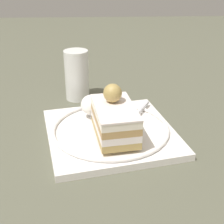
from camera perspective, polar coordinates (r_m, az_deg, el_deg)
The scene contains 6 objects.
ground_plane at distance 0.64m, azimuth -1.99°, elevation -3.03°, with size 2.40×2.40×0.00m, color #555644.
dessert_plate at distance 0.61m, azimuth -0.00°, elevation -3.38°, with size 0.27×0.27×0.02m.
cake_slice at distance 0.57m, azimuth 0.73°, elevation -1.09°, with size 0.08×0.13×0.09m.
whipped_cream_dollop at distance 0.64m, azimuth -3.32°, elevation 1.26°, with size 0.04×0.04×0.04m, color white.
fork at distance 0.65m, azimuth 4.54°, elevation -0.35°, with size 0.06×0.11×0.00m.
drink_glass_near at distance 0.76m, azimuth -5.91°, elevation 5.95°, with size 0.05×0.05×0.11m.
Camera 1 is at (-0.00, -0.55, 0.31)m, focal length 52.57 mm.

